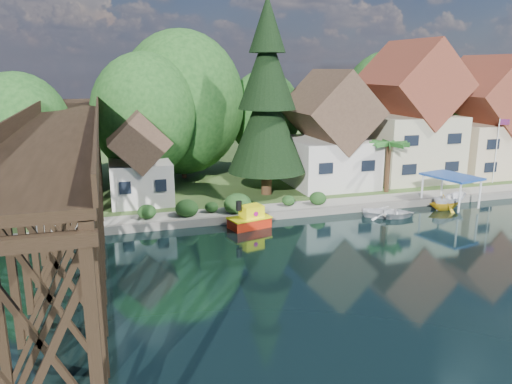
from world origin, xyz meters
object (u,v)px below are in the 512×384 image
palm_tree (389,145)px  boat_white_a (388,212)px  boat_yellow (445,202)px  house_center (408,121)px  tugboat (250,219)px  house_right (484,125)px  boat_canopy (450,194)px  flagpole (498,144)px  trestle_bridge (68,171)px  shed (140,164)px  conifer (267,102)px  house_left (329,137)px

palm_tree → boat_white_a: 7.78m
boat_white_a → boat_yellow: size_ratio=1.50×
house_center → tugboat: house_center is taller
house_right → boat_canopy: (-10.97, -9.29, -4.56)m
boat_white_a → tugboat: bearing=112.6°
house_right → boat_canopy: house_right is taller
house_right → flagpole: house_right is taller
tugboat → boat_canopy: 17.76m
tugboat → palm_tree: bearing=18.9°
trestle_bridge → boat_yellow: bearing=2.4°
house_right → flagpole: (-1.90, -4.32, -1.35)m
trestle_bridge → house_center: house_center is taller
shed → conifer: 12.11m
house_center → boat_white_a: house_center is taller
shed → tugboat: size_ratio=2.32×
trestle_bridge → boat_white_a: 24.21m
shed → boat_yellow: bearing=-18.5°
house_right → conifer: conifer is taller
tugboat → boat_white_a: size_ratio=0.83×
shed → house_left: bearing=4.8°
conifer → flagpole: conifer is taller
shed → flagpole: 34.22m
conifer → palm_tree: bearing=-13.1°
house_center → palm_tree: (-5.13, -4.94, -1.60)m
trestle_bridge → flagpole: bearing=9.5°
shed → tugboat: (7.28, -7.93, -3.16)m
shed → flagpole: shed is taller
house_center → trestle_bridge: bearing=-160.5°
trestle_bridge → conifer: bearing=29.0°
boat_white_a → boat_yellow: 5.63m
trestle_bridge → tugboat: (12.28, 1.40, -4.68)m
boat_white_a → house_right: bearing=-34.4°
boat_yellow → flagpole: bearing=-54.0°
tugboat → boat_canopy: boat_canopy is taller
flagpole → boat_yellow: size_ratio=2.34×
flagpole → boat_canopy: flagpole is taller
conifer → boat_white_a: size_ratio=4.17×
house_right → conifer: bearing=-175.6°
boat_white_a → house_center: bearing=-12.7°
house_left → tugboat: bearing=-138.7°
house_center → house_right: bearing=-3.2°
house_right → boat_white_a: 20.70m
conifer → shed: bearing=177.8°
palm_tree → boat_yellow: bearing=-64.9°
house_right → tugboat: house_right is taller
house_center → conifer: 16.29m
shed → boat_white_a: (18.69, -8.52, -3.40)m
conifer → boat_yellow: bearing=-30.2°
palm_tree → tugboat: 15.97m
house_center → boat_canopy: size_ratio=2.79×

